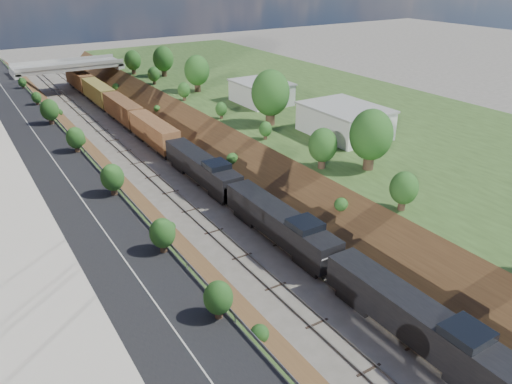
% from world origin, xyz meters
% --- Properties ---
extents(platform_right, '(44.00, 180.00, 5.00)m').
position_xyz_m(platform_right, '(33.00, 60.00, 2.50)').
color(platform_right, '#334C1F').
rests_on(platform_right, ground).
extents(embankment_left, '(10.00, 180.00, 10.00)m').
position_xyz_m(embankment_left, '(-11.00, 60.00, 0.00)').
color(embankment_left, brown).
rests_on(embankment_left, ground).
extents(embankment_right, '(10.00, 180.00, 10.00)m').
position_xyz_m(embankment_right, '(11.00, 60.00, 0.00)').
color(embankment_right, brown).
rests_on(embankment_right, ground).
extents(rail_left_track, '(1.58, 180.00, 0.18)m').
position_xyz_m(rail_left_track, '(-2.60, 60.00, 0.09)').
color(rail_left_track, gray).
rests_on(rail_left_track, ground).
extents(rail_right_track, '(1.58, 180.00, 0.18)m').
position_xyz_m(rail_right_track, '(2.60, 60.00, 0.09)').
color(rail_right_track, gray).
rests_on(rail_right_track, ground).
extents(road, '(8.00, 180.00, 0.10)m').
position_xyz_m(road, '(-15.50, 60.00, 5.05)').
color(road, black).
rests_on(road, platform_left).
extents(guardrail, '(0.10, 171.00, 0.70)m').
position_xyz_m(guardrail, '(-11.40, 59.80, 5.55)').
color(guardrail, '#99999E').
rests_on(guardrail, platform_left).
extents(overpass, '(24.50, 8.30, 7.40)m').
position_xyz_m(overpass, '(0.00, 122.00, 4.92)').
color(overpass, gray).
rests_on(overpass, ground).
extents(white_building_near, '(9.00, 12.00, 4.00)m').
position_xyz_m(white_building_near, '(23.50, 52.00, 7.00)').
color(white_building_near, silver).
rests_on(white_building_near, platform_right).
extents(white_building_far, '(8.00, 10.00, 3.60)m').
position_xyz_m(white_building_far, '(23.00, 74.00, 6.80)').
color(white_building_far, silver).
rests_on(white_building_far, platform_right).
extents(tree_right_large, '(5.25, 5.25, 7.61)m').
position_xyz_m(tree_right_large, '(17.00, 40.00, 9.38)').
color(tree_right_large, '#473323').
rests_on(tree_right_large, platform_right).
extents(tree_left_crest, '(2.45, 2.45, 3.55)m').
position_xyz_m(tree_left_crest, '(-11.80, 20.00, 7.04)').
color(tree_left_crest, '#473323').
rests_on(tree_left_crest, platform_left).
extents(freight_train, '(3.03, 122.31, 4.55)m').
position_xyz_m(freight_train, '(2.60, 73.32, 2.57)').
color(freight_train, black).
rests_on(freight_train, ground).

